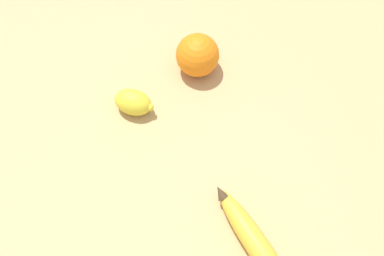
% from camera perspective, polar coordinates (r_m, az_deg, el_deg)
% --- Properties ---
extents(ground_plane, '(3.00, 3.00, 0.00)m').
position_cam_1_polar(ground_plane, '(0.76, 1.60, -7.65)').
color(ground_plane, tan).
extents(banana, '(0.06, 0.22, 0.04)m').
position_cam_1_polar(banana, '(0.71, 7.98, -14.56)').
color(banana, gold).
rests_on(banana, ground_plane).
extents(orange, '(0.08, 0.08, 0.08)m').
position_cam_1_polar(orange, '(0.86, 0.71, 9.23)').
color(orange, orange).
rests_on(orange, ground_plane).
extents(lemon, '(0.08, 0.08, 0.05)m').
position_cam_1_polar(lemon, '(0.82, -7.47, 3.27)').
color(lemon, yellow).
rests_on(lemon, ground_plane).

